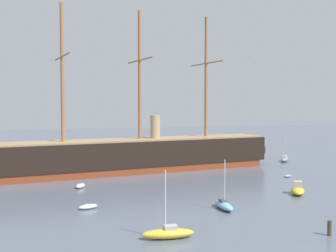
# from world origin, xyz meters

# --- Properties ---
(tall_ship) EXTENTS (63.96, 16.48, 30.82)m
(tall_ship) POSITION_xyz_m (-2.40, 50.42, 3.36)
(tall_ship) COLOR brown
(tall_ship) RESTS_ON ground
(sailboat_foreground_left) EXTENTS (5.30, 2.19, 6.70)m
(sailboat_foreground_left) POSITION_xyz_m (-9.58, 9.84, 0.56)
(sailboat_foreground_left) COLOR gold
(sailboat_foreground_left) RESTS_ON ground
(sailboat_near_centre) EXTENTS (1.69, 4.83, 6.20)m
(sailboat_near_centre) POSITION_xyz_m (0.50, 18.76, 0.52)
(sailboat_near_centre) COLOR #7FB2D6
(sailboat_near_centre) RESTS_ON ground
(dinghy_mid_left) EXTENTS (2.67, 1.76, 0.58)m
(dinghy_mid_left) POSITION_xyz_m (-15.57, 23.89, 0.29)
(dinghy_mid_left) COLOR silver
(dinghy_mid_left) RESTS_ON ground
(motorboat_mid_right) EXTENTS (3.93, 4.72, 1.86)m
(motorboat_mid_right) POSITION_xyz_m (14.41, 23.41, 0.65)
(motorboat_mid_right) COLOR gold
(motorboat_mid_right) RESTS_ON ground
(dinghy_alongside_bow) EXTENTS (2.15, 2.89, 0.63)m
(dinghy_alongside_bow) POSITION_xyz_m (-15.07, 37.72, 0.32)
(dinghy_alongside_bow) COLOR silver
(dinghy_alongside_bow) RESTS_ON ground
(dinghy_alongside_stern) EXTENTS (2.09, 1.61, 0.45)m
(dinghy_alongside_stern) POSITION_xyz_m (21.34, 36.29, 0.23)
(dinghy_alongside_stern) COLOR #7FB2D6
(dinghy_alongside_stern) RESTS_ON ground
(sailboat_far_right) EXTENTS (4.47, 4.71, 6.50)m
(sailboat_far_right) POSITION_xyz_m (32.40, 54.38, 0.55)
(sailboat_far_right) COLOR gray
(sailboat_far_right) RESTS_ON ground
(motorboat_distant_centre) EXTENTS (3.22, 2.42, 1.25)m
(motorboat_distant_centre) POSITION_xyz_m (0.54, 63.08, 0.44)
(motorboat_distant_centre) COLOR #7FB2D6
(motorboat_distant_centre) RESTS_ON ground
(mooring_piling_nearest) EXTENTS (0.43, 0.43, 1.52)m
(mooring_piling_nearest) POSITION_xyz_m (5.95, 5.89, 0.76)
(mooring_piling_nearest) COLOR #4C3D2D
(mooring_piling_nearest) RESTS_ON ground
(seagull_in_flight) EXTENTS (0.69, 0.94, 0.13)m
(seagull_in_flight) POSITION_xyz_m (3.86, 19.61, 18.96)
(seagull_in_flight) COLOR silver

